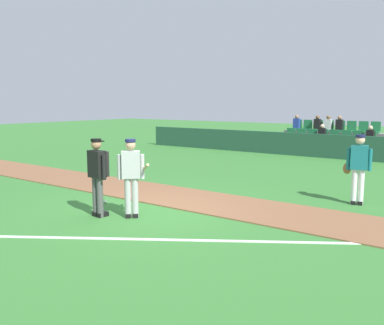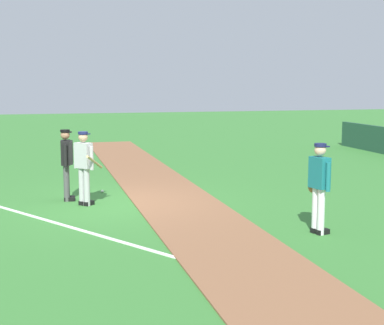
% 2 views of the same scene
% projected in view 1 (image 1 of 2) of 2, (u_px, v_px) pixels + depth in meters
% --- Properties ---
extents(ground_plane, '(80.00, 80.00, 0.00)m').
position_uv_depth(ground_plane, '(150.00, 211.00, 9.78)').
color(ground_plane, '#387A33').
extents(infield_dirt_path, '(28.00, 2.08, 0.03)m').
position_uv_depth(infield_dirt_path, '(189.00, 198.00, 11.00)').
color(infield_dirt_path, brown).
rests_on(infield_dirt_path, ground).
extents(foul_line_chalk, '(10.17, 6.54, 0.01)m').
position_uv_depth(foul_line_chalk, '(254.00, 241.00, 7.64)').
color(foul_line_chalk, white).
rests_on(foul_line_chalk, ground).
extents(dugout_fence, '(20.00, 0.16, 1.10)m').
position_uv_depth(dugout_fence, '(320.00, 146.00, 19.18)').
color(dugout_fence, '#234C38').
rests_on(dugout_fence, ground).
extents(stadium_bleachers, '(5.00, 2.10, 1.90)m').
position_uv_depth(stadium_bleachers, '(330.00, 144.00, 20.35)').
color(stadium_bleachers, slate).
rests_on(stadium_bleachers, ground).
extents(batter_grey_jersey, '(0.72, 0.68, 1.76)m').
position_uv_depth(batter_grey_jersey, '(131.00, 175.00, 9.10)').
color(batter_grey_jersey, '#B2B2B2').
rests_on(batter_grey_jersey, ground).
extents(umpire_home_plate, '(0.59, 0.32, 1.76)m').
position_uv_depth(umpire_home_plate, '(98.00, 173.00, 9.19)').
color(umpire_home_plate, '#4C4C4C').
rests_on(umpire_home_plate, ground).
extents(runner_teal_jersey, '(0.67, 0.37, 1.76)m').
position_uv_depth(runner_teal_jersey, '(358.00, 167.00, 10.27)').
color(runner_teal_jersey, white).
rests_on(runner_teal_jersey, ground).
extents(baseball, '(0.07, 0.07, 0.07)m').
position_uv_depth(baseball, '(106.00, 202.00, 10.54)').
color(baseball, white).
rests_on(baseball, ground).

